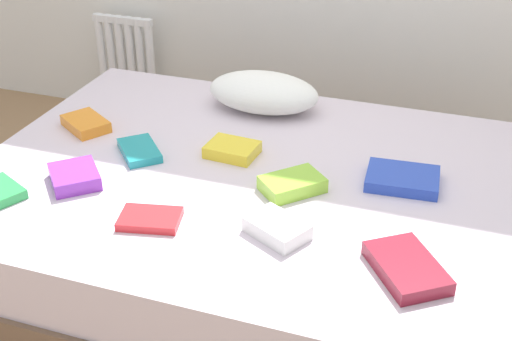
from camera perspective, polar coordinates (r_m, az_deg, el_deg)
The scene contains 13 objects.
ground_plane at distance 2.69m, azimuth -0.35°, elevation -9.40°, with size 8.00×8.00×0.00m, color #93704C.
bed at distance 2.54m, azimuth -0.37°, elevation -5.09°, with size 2.00×1.50×0.50m.
radiator at distance 3.91m, azimuth -10.88°, elevation 9.32°, with size 0.35×0.04×0.47m.
pillow at distance 2.85m, azimuth 0.63°, elevation 6.60°, with size 0.47×0.29×0.16m, color white.
textbook_white at distance 2.07m, azimuth 1.79°, elevation -4.87°, with size 0.18×0.12×0.05m, color white.
textbook_teal at distance 2.55m, azimuth -9.77°, elevation 1.66°, with size 0.20×0.12×0.03m, color teal.
textbook_blue at distance 2.38m, azimuth 12.21°, elevation -0.68°, with size 0.24×0.18×0.04m, color #2847B7.
textbook_maroon at distance 1.96m, azimuth 12.56°, elevation -7.98°, with size 0.25×0.16×0.04m, color maroon.
textbook_red at distance 2.16m, azimuth -8.90°, elevation -4.04°, with size 0.19×0.13×0.03m, color red.
textbook_purple at distance 2.41m, azimuth -15.02°, elevation -0.50°, with size 0.18×0.15×0.05m, color purple.
textbook_lime at distance 2.29m, azimuth 3.07°, elevation -1.17°, with size 0.20×0.13×0.05m, color #8CC638.
textbook_yellow at distance 2.51m, azimuth -2.01°, elevation 1.77°, with size 0.18×0.14×0.04m, color yellow.
textbook_orange at distance 2.79m, azimuth -14.13°, elevation 3.84°, with size 0.19×0.13×0.04m, color orange.
Camera 1 is at (0.70, -1.96, 1.71)m, focal length 47.56 mm.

